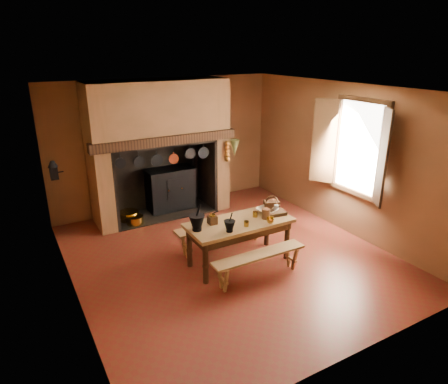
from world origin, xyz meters
name	(u,v)px	position (x,y,z in m)	size (l,w,h in m)	color
floor	(229,256)	(0.00, 0.00, 0.00)	(5.50, 5.50, 0.00)	maroon
ceiling	(229,89)	(0.00, 0.00, 2.80)	(5.50, 5.50, 0.00)	silver
back_wall	(165,144)	(0.00, 2.75, 1.40)	(5.00, 0.02, 2.80)	brown
wall_left	(65,208)	(-2.50, 0.00, 1.40)	(0.02, 5.50, 2.80)	brown
wall_right	(343,158)	(2.50, 0.00, 1.40)	(0.02, 5.50, 2.80)	brown
wall_front	(361,250)	(0.00, -2.75, 1.40)	(5.00, 0.02, 2.80)	brown
chimney_breast	(158,130)	(-0.30, 2.31, 1.81)	(2.95, 0.96, 2.80)	brown
iron_range	(171,188)	(-0.04, 2.45, 0.48)	(1.12, 0.55, 1.60)	black
hearth_pans	(130,218)	(-1.05, 2.22, 0.09)	(0.51, 0.62, 0.20)	#AF8428
hanging_pans	(167,158)	(-0.34, 1.81, 1.36)	(1.92, 0.29, 0.27)	black
onion_string	(227,151)	(1.00, 1.79, 1.33)	(0.12, 0.10, 0.46)	#A56A1E
herb_bunch	(235,148)	(1.18, 1.79, 1.38)	(0.20, 0.20, 0.35)	brown
window	(355,148)	(2.35, -0.40, 1.70)	(0.39, 1.75, 1.76)	white
wall_coffee_mill	(53,169)	(-2.42, 1.55, 1.52)	(0.23, 0.16, 0.31)	black
work_table	(239,228)	(0.04, -0.27, 0.63)	(1.72, 0.77, 0.75)	#A88D4D
bench_front	(259,260)	(0.04, -0.85, 0.33)	(1.55, 0.27, 0.44)	#A88D4D
bench_back	(221,229)	(0.04, 0.33, 0.36)	(1.70, 0.30, 0.48)	#A88D4D
mortar_large	(197,222)	(-0.70, -0.23, 0.89)	(0.25, 0.25, 0.42)	black
mortar_small	(230,226)	(-0.29, -0.51, 0.85)	(0.18, 0.18, 0.30)	black
coffee_grinder	(212,219)	(-0.38, -0.14, 0.82)	(0.18, 0.13, 0.20)	#3B2413
brass_mug_a	(246,224)	(0.04, -0.48, 0.79)	(0.08, 0.08, 0.09)	#AF8428
brass_mug_b	(255,214)	(0.36, -0.24, 0.79)	(0.08, 0.08, 0.09)	#AF8428
mixing_bowl	(267,211)	(0.63, -0.20, 0.79)	(0.34, 0.34, 0.08)	beige
stoneware_crock	(266,214)	(0.48, -0.39, 0.83)	(0.14, 0.14, 0.17)	brown
glass_jar	(276,209)	(0.77, -0.26, 0.82)	(0.08, 0.08, 0.14)	beige
wicker_basket	(272,204)	(0.80, -0.09, 0.83)	(0.31, 0.27, 0.25)	#442214
wooden_tray	(275,213)	(0.71, -0.32, 0.78)	(0.34, 0.25, 0.06)	#3B2413
brass_cup	(270,220)	(0.44, -0.57, 0.79)	(0.12, 0.12, 0.10)	#AF8428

